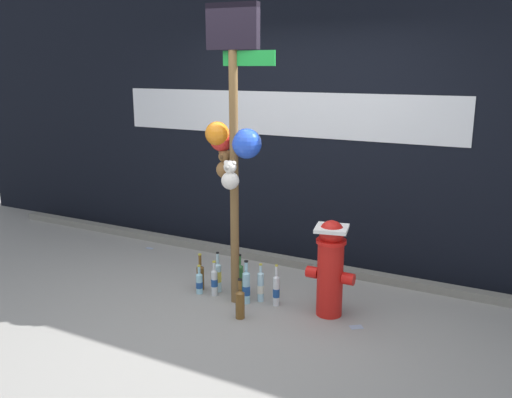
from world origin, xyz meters
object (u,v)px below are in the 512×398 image
at_px(bottle_9, 199,283).
at_px(bottle_4, 261,286).
at_px(memorial_post, 232,129).
at_px(bottle_8, 246,287).
at_px(bottle_1, 240,278).
at_px(bottle_3, 276,290).
at_px(bottle_6, 200,276).
at_px(bottle_7, 240,303).
at_px(bottle_0, 236,271).
at_px(bottle_2, 218,276).
at_px(fire_hydrant, 330,266).
at_px(bottle_5, 214,281).

bearing_deg(bottle_9, bottle_4, 11.08).
distance_m(memorial_post, bottle_8, 1.39).
relative_size(bottle_1, bottle_3, 1.01).
height_order(bottle_6, bottle_7, bottle_6).
height_order(bottle_3, bottle_6, bottle_3).
bearing_deg(bottle_0, bottle_4, -26.21).
xyz_separation_m(bottle_3, bottle_4, (-0.16, 0.01, -0.00)).
bearing_deg(bottle_3, bottle_6, -179.12).
relative_size(bottle_0, bottle_4, 1.14).
xyz_separation_m(bottle_7, bottle_9, (-0.58, 0.26, -0.03)).
height_order(bottle_7, bottle_8, bottle_8).
xyz_separation_m(bottle_1, bottle_9, (-0.33, -0.17, -0.05)).
bearing_deg(bottle_1, bottle_4, -13.35).
bearing_deg(bottle_1, bottle_2, -165.39).
distance_m(memorial_post, bottle_0, 1.41).
height_order(fire_hydrant, bottle_9, fire_hydrant).
relative_size(bottle_0, bottle_6, 1.15).
xyz_separation_m(fire_hydrant, bottle_5, (-1.07, -0.12, -0.30)).
relative_size(bottle_3, bottle_6, 1.07).
distance_m(fire_hydrant, bottle_8, 0.79).
relative_size(fire_hydrant, bottle_6, 2.35).
relative_size(bottle_0, bottle_2, 1.05).
relative_size(fire_hydrant, bottle_0, 2.04).
xyz_separation_m(bottle_0, bottle_1, (0.11, -0.12, -0.01)).
height_order(fire_hydrant, bottle_6, fire_hydrant).
height_order(bottle_0, bottle_2, bottle_0).
distance_m(memorial_post, bottle_3, 1.45).
height_order(memorial_post, bottle_0, memorial_post).
height_order(fire_hydrant, bottle_1, fire_hydrant).
bearing_deg(bottle_8, fire_hydrant, 10.23).
xyz_separation_m(fire_hydrant, bottle_3, (-0.47, -0.05, -0.29)).
height_order(bottle_0, bottle_4, bottle_0).
relative_size(bottle_2, bottle_7, 1.11).
bearing_deg(fire_hydrant, bottle_0, 172.00).
xyz_separation_m(bottle_0, bottle_4, (0.36, -0.18, -0.02)).
xyz_separation_m(bottle_2, bottle_6, (-0.17, -0.03, -0.02)).
bearing_deg(bottle_7, fire_hydrant, 33.28).
bearing_deg(bottle_2, bottle_8, -15.81).
xyz_separation_m(bottle_5, bottle_6, (-0.19, 0.06, -0.00)).
height_order(bottle_5, bottle_9, bottle_5).
bearing_deg(bottle_2, bottle_1, 14.61).
xyz_separation_m(bottle_8, bottle_9, (-0.49, -0.02, -0.05)).
relative_size(bottle_3, bottle_9, 1.37).
relative_size(fire_hydrant, bottle_5, 2.49).
relative_size(bottle_2, bottle_6, 1.10).
relative_size(fire_hydrant, bottle_1, 2.17).
distance_m(bottle_3, bottle_6, 0.79).
distance_m(bottle_3, bottle_5, 0.60).
bearing_deg(bottle_0, memorial_post, -63.20).
xyz_separation_m(bottle_0, bottle_7, (0.36, -0.56, -0.03)).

